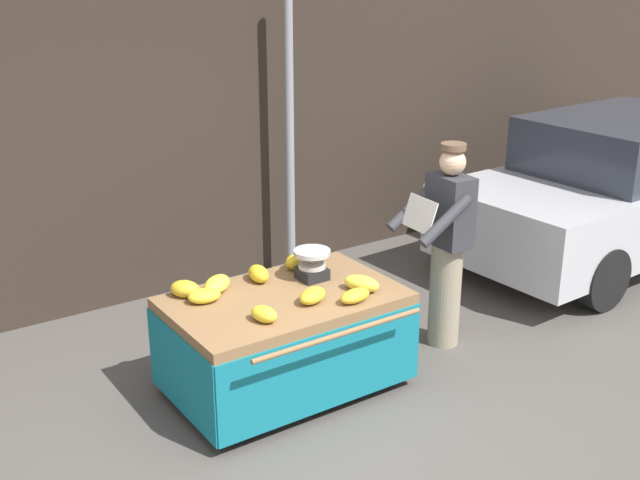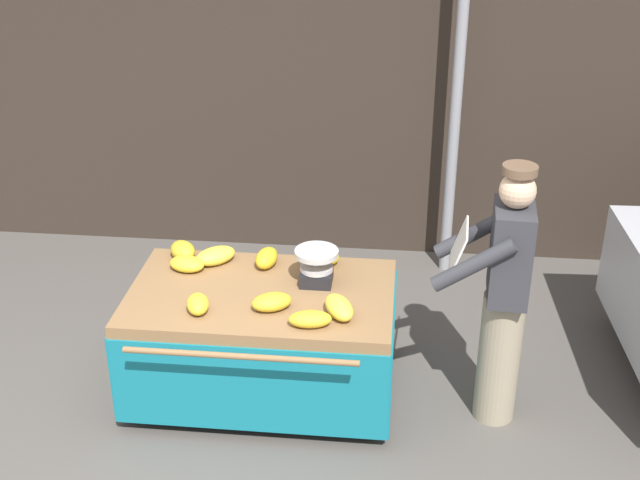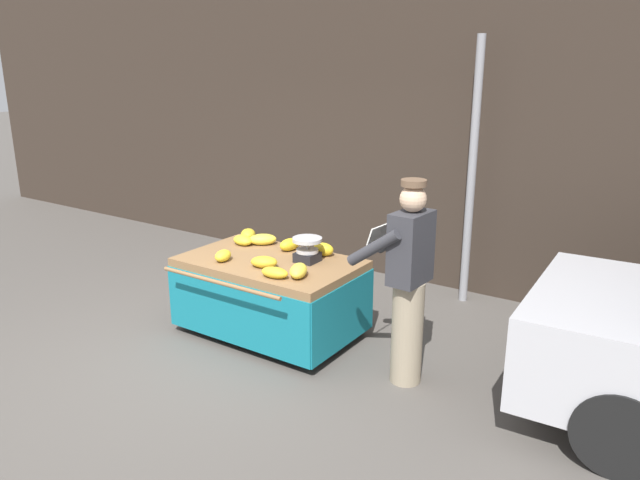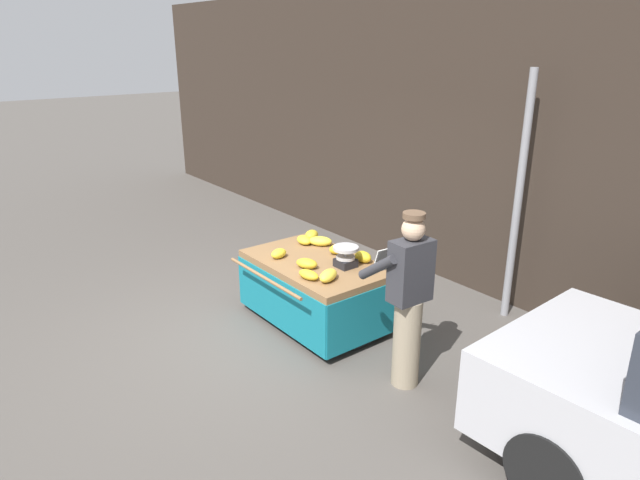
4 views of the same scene
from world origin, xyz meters
name	(u,v)px [view 4 (image 4 of 4)]	position (x,y,z in m)	size (l,w,h in m)	color
ground_plane	(249,337)	(0.00, 0.00, 0.00)	(60.00, 60.00, 0.00)	#514C47
back_wall	(447,135)	(0.00, 3.13, 1.93)	(16.00, 0.24, 3.86)	#332821
street_pole	(518,200)	(1.41, 2.72, 1.43)	(0.09, 0.09, 2.86)	gray
banana_cart	(316,278)	(0.17, 0.82, 0.56)	(1.70, 1.25, 0.77)	olive
weighing_scale	(346,257)	(0.51, 0.97, 0.89)	(0.28, 0.28, 0.23)	black
banana_bunch_0	(328,275)	(0.68, 0.58, 0.83)	(0.15, 0.28, 0.12)	yellow
banana_bunch_1	(304,240)	(-0.36, 1.04, 0.82)	(0.16, 0.24, 0.10)	yellow
banana_bunch_2	(309,275)	(0.52, 0.45, 0.82)	(0.14, 0.26, 0.10)	gold
banana_bunch_3	(338,249)	(0.15, 1.16, 0.83)	(0.14, 0.23, 0.12)	gold
banana_bunch_4	(279,253)	(-0.17, 0.54, 0.82)	(0.13, 0.21, 0.11)	yellow
banana_bunch_5	(312,235)	(-0.43, 1.21, 0.83)	(0.16, 0.22, 0.12)	gold
banana_bunch_6	(320,241)	(-0.20, 1.16, 0.83)	(0.16, 0.28, 0.11)	yellow
banana_bunch_7	(363,257)	(0.53, 1.21, 0.84)	(0.13, 0.21, 0.13)	gold
banana_bunch_8	(307,263)	(0.27, 0.61, 0.82)	(0.16, 0.25, 0.11)	gold
vendor_person	(408,300)	(1.66, 0.74, 0.87)	(0.60, 0.54, 1.71)	gray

